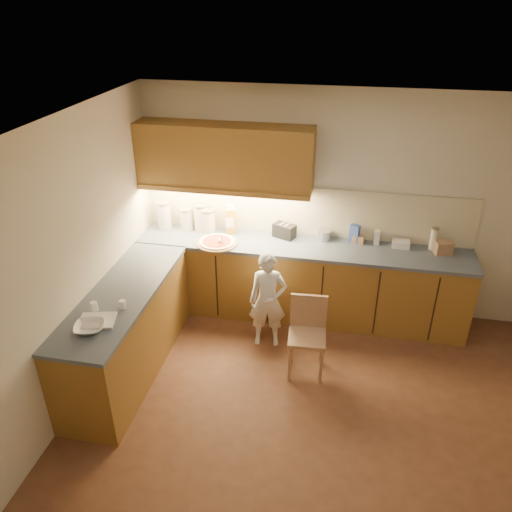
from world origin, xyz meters
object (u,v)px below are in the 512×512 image
child (268,300)px  pizza_on_board (217,242)px  wooden_chair (307,329)px  oil_jug (231,220)px  toaster (284,231)px

child → pizza_on_board: bearing=136.0°
wooden_chair → oil_jug: oil_jug is taller
pizza_on_board → wooden_chair: 1.46m
wooden_chair → pizza_on_board: bearing=141.2°
child → toaster: bearing=77.2°
oil_jug → toaster: bearing=1.2°
wooden_chair → oil_jug: bearing=129.7°
pizza_on_board → wooden_chair: bearing=-35.1°
oil_jug → pizza_on_board: bearing=-105.6°
child → toaster: 0.91m
pizza_on_board → oil_jug: (0.09, 0.31, 0.15)m
child → oil_jug: oil_jug is taller
pizza_on_board → toaster: bearing=24.3°
wooden_chair → toaster: size_ratio=2.85×
pizza_on_board → oil_jug: 0.35m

